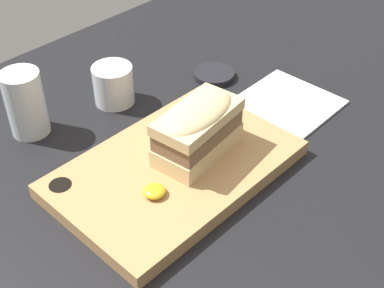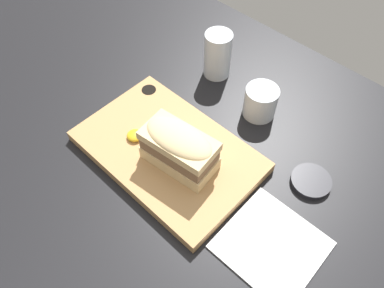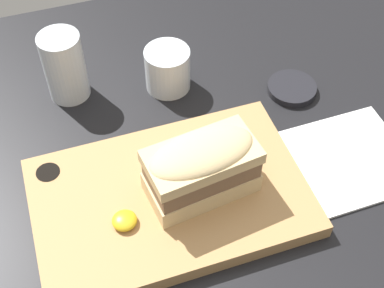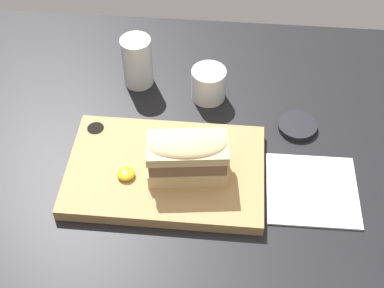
# 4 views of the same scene
# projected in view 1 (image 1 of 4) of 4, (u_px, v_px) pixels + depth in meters

# --- Properties ---
(dining_table) EXTENTS (1.63, 0.92, 0.02)m
(dining_table) POSITION_uv_depth(u_px,v_px,m) (191.00, 165.00, 0.81)
(dining_table) COLOR black
(dining_table) RESTS_ON ground
(serving_board) EXTENTS (0.34, 0.22, 0.02)m
(serving_board) POSITION_uv_depth(u_px,v_px,m) (174.00, 169.00, 0.77)
(serving_board) COLOR tan
(serving_board) RESTS_ON dining_table
(sandwich) EXTENTS (0.14, 0.09, 0.08)m
(sandwich) POSITION_uv_depth(u_px,v_px,m) (196.00, 128.00, 0.75)
(sandwich) COLOR #DBBC84
(sandwich) RESTS_ON serving_board
(mustard_dollop) EXTENTS (0.03, 0.03, 0.01)m
(mustard_dollop) POSITION_uv_depth(u_px,v_px,m) (154.00, 191.00, 0.71)
(mustard_dollop) COLOR gold
(mustard_dollop) RESTS_ON serving_board
(water_glass) EXTENTS (0.06, 0.06, 0.11)m
(water_glass) POSITION_uv_depth(u_px,v_px,m) (26.00, 107.00, 0.83)
(water_glass) COLOR silver
(water_glass) RESTS_ON dining_table
(wine_glass) EXTENTS (0.07, 0.07, 0.07)m
(wine_glass) POSITION_uv_depth(u_px,v_px,m) (114.00, 86.00, 0.90)
(wine_glass) COLOR silver
(wine_glass) RESTS_ON dining_table
(napkin) EXTENTS (0.16, 0.15, 0.00)m
(napkin) POSITION_uv_depth(u_px,v_px,m) (286.00, 104.00, 0.91)
(napkin) COLOR white
(napkin) RESTS_ON dining_table
(condiment_dish) EXTENTS (0.07, 0.07, 0.01)m
(condiment_dish) POSITION_uv_depth(u_px,v_px,m) (214.00, 75.00, 0.98)
(condiment_dish) COLOR black
(condiment_dish) RESTS_ON dining_table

